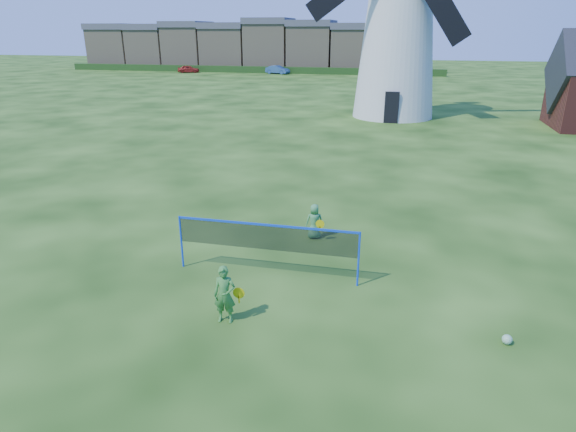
% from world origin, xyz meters
% --- Properties ---
extents(ground, '(220.00, 220.00, 0.00)m').
position_xyz_m(ground, '(0.00, 0.00, 0.00)').
color(ground, black).
rests_on(ground, ground).
extents(windmill, '(13.21, 6.16, 18.50)m').
position_xyz_m(windmill, '(2.30, 27.74, 6.49)').
color(windmill, silver).
rests_on(windmill, ground).
extents(badminton_net, '(5.05, 0.05, 1.55)m').
position_xyz_m(badminton_net, '(-0.21, -0.33, 1.14)').
color(badminton_net, blue).
rests_on(badminton_net, ground).
extents(player_girl, '(0.69, 0.39, 1.41)m').
position_xyz_m(player_girl, '(-0.54, -2.73, 0.70)').
color(player_girl, '#3A8133').
rests_on(player_girl, ground).
extents(player_boy, '(0.68, 0.51, 1.16)m').
position_xyz_m(player_boy, '(0.60, 2.57, 0.58)').
color(player_boy, '#438C4D').
rests_on(player_boy, ground).
extents(play_ball, '(0.22, 0.22, 0.22)m').
position_xyz_m(play_ball, '(5.71, -2.19, 0.11)').
color(play_ball, green).
rests_on(play_ball, ground).
extents(terraced_houses, '(57.85, 8.40, 8.30)m').
position_xyz_m(terraced_houses, '(-23.20, 72.00, 3.89)').
color(terraced_houses, tan).
rests_on(terraced_houses, ground).
extents(hedge, '(62.00, 0.80, 1.00)m').
position_xyz_m(hedge, '(-22.00, 66.00, 0.50)').
color(hedge, '#193814').
rests_on(hedge, ground).
extents(car_left, '(3.66, 2.27, 1.16)m').
position_xyz_m(car_left, '(-30.91, 63.76, 0.58)').
color(car_left, maroon).
rests_on(car_left, ground).
extents(car_right, '(4.03, 2.38, 1.26)m').
position_xyz_m(car_right, '(-16.45, 64.87, 0.63)').
color(car_right, '#2B4F81').
rests_on(car_right, ground).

